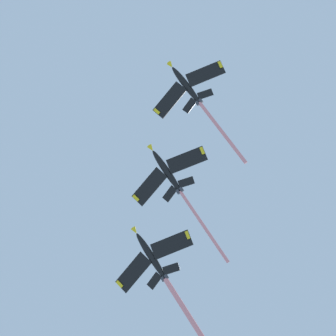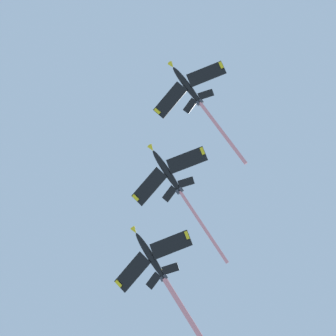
{
  "view_description": "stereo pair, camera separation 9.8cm",
  "coord_description": "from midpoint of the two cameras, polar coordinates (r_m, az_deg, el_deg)",
  "views": [
    {
      "loc": [
        4.36,
        -19.87,
        1.68
      ],
      "look_at": [
        0.63,
        -30.09,
        100.6
      ],
      "focal_mm": 46.11,
      "sensor_mm": 36.0,
      "label": 1
    },
    {
      "loc": [
        4.46,
        -19.9,
        1.68
      ],
      "look_at": [
        0.63,
        -30.09,
        100.6
      ],
      "focal_mm": 46.11,
      "sensor_mm": 36.0,
      "label": 2
    }
  ],
  "objects": [
    {
      "name": "jet_third",
      "position": [
        96.8,
        -0.7,
        -14.15
      ],
      "size": [
        26.62,
        22.01,
        14.61
      ],
      "color": "black"
    },
    {
      "name": "jet_lead",
      "position": [
        104.33,
        3.39,
        9.68
      ],
      "size": [
        25.04,
        21.09,
        13.84
      ],
      "color": "black"
    },
    {
      "name": "jet_second",
      "position": [
        98.48,
        0.57,
        -1.6
      ],
      "size": [
        25.21,
        21.36,
        14.13
      ],
      "color": "black"
    }
  ]
}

